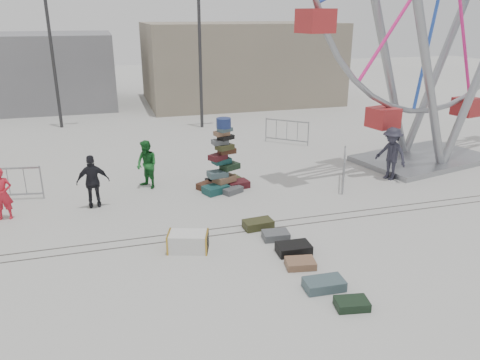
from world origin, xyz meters
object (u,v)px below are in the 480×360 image
object	(u,v)px
steamer_trunk	(188,242)
pedestrian_black	(93,182)
barricade_dummy_c	(9,184)
pedestrian_red	(2,194)
lamp_post_left	(52,37)
barricade_wheel_front	(344,169)
barricade_wheel_back	(287,132)
pedestrian_green	(147,165)
pedestrian_grey	(391,154)
lamp_post_right	(201,37)
suitcase_tower	(223,170)

from	to	relation	value
steamer_trunk	pedestrian_black	world-z (taller)	pedestrian_black
steamer_trunk	barricade_dummy_c	size ratio (longest dim) A/B	0.50
barricade_dummy_c	pedestrian_red	distance (m)	1.53
lamp_post_left	pedestrian_red	world-z (taller)	lamp_post_left
barricade_wheel_front	barricade_wheel_back	size ratio (longest dim) A/B	1.00
barricade_dummy_c	pedestrian_green	distance (m)	4.31
barricade_wheel_back	pedestrian_grey	world-z (taller)	pedestrian_grey
lamp_post_right	pedestrian_black	size ratio (longest dim) A/B	4.86
barricade_wheel_back	pedestrian_green	size ratio (longest dim) A/B	1.23
barricade_wheel_front	pedestrian_green	xyz separation A→B (m)	(-6.51, 1.55, 0.27)
lamp_post_left	barricade_wheel_back	world-z (taller)	lamp_post_left
suitcase_tower	barricade_dummy_c	bearing A→B (deg)	153.65
lamp_post_left	barricade_wheel_front	distance (m)	15.84
steamer_trunk	barricade_wheel_back	distance (m)	10.66
pedestrian_green	barricade_wheel_front	bearing A→B (deg)	42.63
barricade_wheel_front	pedestrian_red	distance (m)	10.71
suitcase_tower	pedestrian_green	xyz separation A→B (m)	(-2.43, 0.81, 0.14)
lamp_post_right	barricade_wheel_back	bearing A→B (deg)	-55.44
barricade_wheel_front	suitcase_tower	bearing A→B (deg)	108.29
pedestrian_red	pedestrian_green	size ratio (longest dim) A/B	0.93
barricade_wheel_front	pedestrian_black	size ratio (longest dim) A/B	1.21
pedestrian_green	pedestrian_grey	size ratio (longest dim) A/B	0.87
pedestrian_red	pedestrian_green	bearing A→B (deg)	22.40
suitcase_tower	pedestrian_black	size ratio (longest dim) A/B	1.47
barricade_wheel_front	pedestrian_grey	size ratio (longest dim) A/B	1.07
steamer_trunk	suitcase_tower	bearing A→B (deg)	81.63
pedestrian_green	pedestrian_black	size ratio (longest dim) A/B	0.99
barricade_wheel_front	pedestrian_black	bearing A→B (deg)	116.48
lamp_post_right	pedestrian_black	xyz separation A→B (m)	(-5.39, -9.48, -3.66)
suitcase_tower	barricade_wheel_back	bearing A→B (deg)	30.17
pedestrian_red	pedestrian_black	xyz separation A→B (m)	(2.48, 0.18, 0.06)
suitcase_tower	pedestrian_grey	world-z (taller)	suitcase_tower
lamp_post_left	suitcase_tower	size ratio (longest dim) A/B	3.30
lamp_post_right	pedestrian_red	size ratio (longest dim) A/B	5.26
barricade_wheel_front	barricade_dummy_c	bearing A→B (deg)	109.97
pedestrian_red	pedestrian_grey	world-z (taller)	pedestrian_grey
lamp_post_left	barricade_dummy_c	xyz separation A→B (m)	(-0.97, -10.14, -3.93)
suitcase_tower	barricade_wheel_back	distance (m)	6.35
barricade_dummy_c	pedestrian_black	bearing A→B (deg)	-17.70
lamp_post_right	pedestrian_grey	bearing A→B (deg)	-64.30
pedestrian_green	pedestrian_grey	xyz separation A→B (m)	(8.35, -1.51, 0.12)
lamp_post_left	suitcase_tower	bearing A→B (deg)	-62.43
steamer_trunk	barricade_wheel_back	xyz separation A→B (m)	(6.08, 8.76, 0.32)
pedestrian_red	pedestrian_grey	distance (m)	12.55
lamp_post_right	pedestrian_grey	distance (m)	11.36
barricade_wheel_back	lamp_post_left	bearing A→B (deg)	-172.03
lamp_post_left	suitcase_tower	distance (m)	13.01
steamer_trunk	pedestrian_green	world-z (taller)	pedestrian_green
steamer_trunk	pedestrian_red	bearing A→B (deg)	161.96
suitcase_tower	pedestrian_red	world-z (taller)	suitcase_tower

